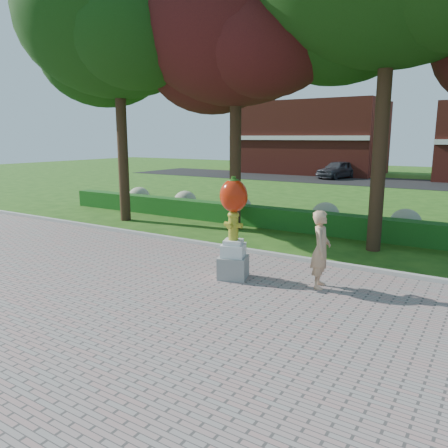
% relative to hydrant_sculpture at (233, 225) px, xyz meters
% --- Properties ---
extents(ground, '(100.00, 100.00, 0.00)m').
position_rel_hydrant_sculpture_xyz_m(ground, '(-1.20, -0.58, -1.42)').
color(ground, '#234F13').
rests_on(ground, ground).
extents(walkway, '(40.00, 14.00, 0.04)m').
position_rel_hydrant_sculpture_xyz_m(walkway, '(-1.20, -4.58, -1.40)').
color(walkway, gray).
rests_on(walkway, ground).
extents(curb, '(40.00, 0.18, 0.15)m').
position_rel_hydrant_sculpture_xyz_m(curb, '(-1.20, 2.42, -1.34)').
color(curb, '#ADADA5').
rests_on(curb, ground).
extents(lawn_hedge, '(24.00, 0.70, 0.80)m').
position_rel_hydrant_sculpture_xyz_m(lawn_hedge, '(-1.20, 6.42, -1.02)').
color(lawn_hedge, '#144413').
rests_on(lawn_hedge, ground).
extents(hydrangea_row, '(20.10, 1.10, 0.99)m').
position_rel_hydrant_sculpture_xyz_m(hydrangea_row, '(-0.63, 7.42, -0.87)').
color(hydrangea_row, '#A1A57E').
rests_on(hydrangea_row, ground).
extents(street, '(50.00, 8.00, 0.02)m').
position_rel_hydrant_sculpture_xyz_m(street, '(-1.20, 27.42, -1.41)').
color(street, black).
rests_on(street, ground).
extents(building_left, '(14.00, 8.00, 7.00)m').
position_rel_hydrant_sculpture_xyz_m(building_left, '(-11.20, 33.42, 2.08)').
color(building_left, maroon).
rests_on(building_left, ground).
extents(tree_far_left, '(9.00, 7.68, 11.66)m').
position_rel_hydrant_sculpture_xyz_m(tree_far_left, '(-8.31, 4.51, 6.55)').
color(tree_far_left, black).
rests_on(tree_far_left, ground).
extents(tree_mid_left, '(8.25, 7.04, 10.69)m').
position_rel_hydrant_sculpture_xyz_m(tree_mid_left, '(-3.30, 5.51, 5.88)').
color(tree_mid_left, black).
rests_on(tree_mid_left, ground).
extents(hydrant_sculpture, '(0.89, 0.89, 2.60)m').
position_rel_hydrant_sculpture_xyz_m(hydrant_sculpture, '(0.00, 0.00, 0.00)').
color(hydrant_sculpture, gray).
rests_on(hydrant_sculpture, walkway).
extents(woman, '(0.59, 0.77, 1.87)m').
position_rel_hydrant_sculpture_xyz_m(woman, '(2.12, 0.50, -0.44)').
color(woman, tan).
rests_on(woman, walkway).
extents(parked_car, '(2.98, 4.85, 1.54)m').
position_rel_hydrant_sculpture_xyz_m(parked_car, '(-6.62, 28.60, -0.62)').
color(parked_car, '#3C3E44').
rests_on(parked_car, street).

